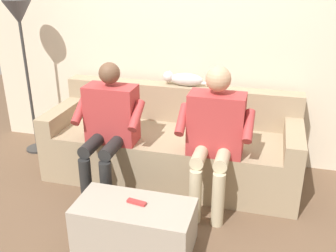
{
  "coord_description": "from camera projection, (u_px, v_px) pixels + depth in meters",
  "views": [
    {
      "loc": [
        -0.84,
        3.11,
        1.92
      ],
      "look_at": [
        0.0,
        0.03,
        0.57
      ],
      "focal_mm": 41.54,
      "sensor_mm": 36.0,
      "label": 1
    }
  ],
  "objects": [
    {
      "name": "couch",
      "position": [
        173.0,
        146.0,
        3.72
      ],
      "size": [
        2.33,
        0.86,
        0.82
      ],
      "color": "#9E896B",
      "rests_on": "ground"
    },
    {
      "name": "person_right_seated",
      "position": [
        109.0,
        122.0,
        3.31
      ],
      "size": [
        0.59,
        0.57,
        1.16
      ],
      "color": "#B23838",
      "rests_on": "ground"
    },
    {
      "name": "floor_lamp",
      "position": [
        20.0,
        25.0,
        3.81
      ],
      "size": [
        0.29,
        0.29,
        1.6
      ],
      "color": "#2D2D2D",
      "rests_on": "ground"
    },
    {
      "name": "back_wall",
      "position": [
        186.0,
        29.0,
        3.77
      ],
      "size": [
        4.35,
        0.06,
        2.65
      ],
      "primitive_type": "cube",
      "color": "beige",
      "rests_on": "ground"
    },
    {
      "name": "ground_plane",
      "position": [
        150.0,
        216.0,
        3.18
      ],
      "size": [
        8.0,
        8.0,
        0.0
      ],
      "primitive_type": "plane",
      "color": "brown"
    },
    {
      "name": "coffee_table",
      "position": [
        135.0,
        225.0,
        2.8
      ],
      "size": [
        0.85,
        0.42,
        0.34
      ],
      "color": "#A89E8E",
      "rests_on": "ground"
    },
    {
      "name": "person_left_seated",
      "position": [
        215.0,
        131.0,
        3.1
      ],
      "size": [
        0.6,
        0.51,
        1.19
      ],
      "color": "#B23838",
      "rests_on": "ground"
    },
    {
      "name": "cat_on_backrest",
      "position": [
        183.0,
        79.0,
        3.75
      ],
      "size": [
        0.54,
        0.12,
        0.14
      ],
      "color": "silver",
      "rests_on": "couch"
    },
    {
      "name": "remote_red",
      "position": [
        137.0,
        202.0,
        2.75
      ],
      "size": [
        0.15,
        0.06,
        0.02
      ],
      "primitive_type": "cube",
      "rotation": [
        0.0,
        0.0,
        2.98
      ],
      "color": "#B73333",
      "rests_on": "coffee_table"
    }
  ]
}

